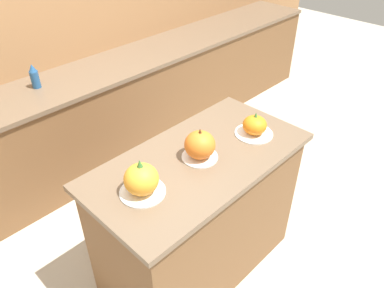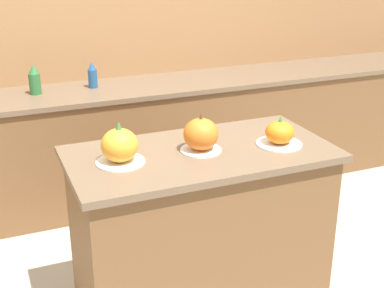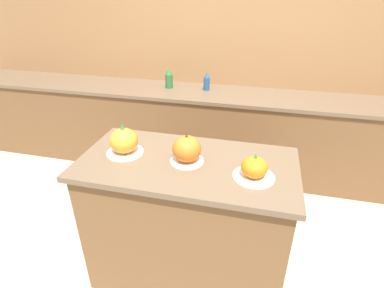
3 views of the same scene
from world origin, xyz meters
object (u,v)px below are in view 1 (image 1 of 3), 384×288
object	(u,v)px
pumpkin_cake_left	(141,180)
pumpkin_cake_right	(255,126)
bottle_tall	(34,76)
pumpkin_cake_center	(200,146)

from	to	relation	value
pumpkin_cake_left	pumpkin_cake_right	world-z (taller)	pumpkin_cake_left
pumpkin_cake_right	bottle_tall	distance (m)	1.70
pumpkin_cake_right	pumpkin_cake_left	bearing A→B (deg)	174.21
pumpkin_cake_center	bottle_tall	xyz separation A→B (m)	(-0.19, 1.53, -0.04)
pumpkin_cake_left	pumpkin_cake_right	distance (m)	0.80
pumpkin_cake_center	pumpkin_cake_right	world-z (taller)	pumpkin_cake_center
pumpkin_cake_left	pumpkin_cake_center	size ratio (longest dim) A/B	1.14
pumpkin_cake_left	bottle_tall	size ratio (longest dim) A/B	1.22
pumpkin_cake_left	pumpkin_cake_center	distance (m)	0.40
bottle_tall	pumpkin_cake_right	bearing A→B (deg)	-70.02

